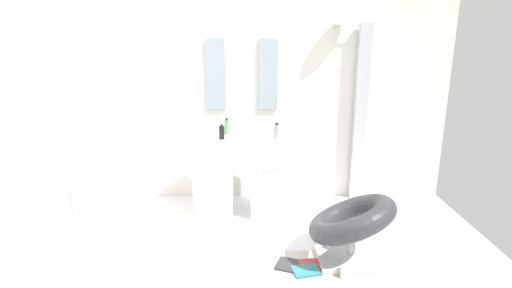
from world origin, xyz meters
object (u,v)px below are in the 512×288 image
shower_column (359,111)px  magazine_charcoal (293,266)px  pedestal_sink_left (214,172)px  magazine_red (312,265)px  magazine_teal (306,271)px  coffee_mug (345,272)px  pedestal_sink_right (269,171)px  towel_rack (86,191)px  lounge_chair (351,224)px  soap_bottle_black (222,133)px  soap_bottle_green (227,127)px  soap_bottle_grey (277,132)px

shower_column → magazine_charcoal: (-0.90, -1.52, -1.06)m
pedestal_sink_left → shower_column: size_ratio=0.48×
pedestal_sink_left → magazine_red: (0.92, -1.09, -0.47)m
magazine_teal → coffee_mug: 0.32m
pedestal_sink_right → towel_rack: bearing=-151.1°
shower_column → lounge_chair: size_ratio=1.94×
magazine_red → soap_bottle_black: bearing=123.1°
pedestal_sink_left → soap_bottle_green: 0.51m
soap_bottle_black → coffee_mug: bearing=-46.5°
pedestal_sink_right → soap_bottle_green: soap_bottle_green is taller
pedestal_sink_left → magazine_teal: size_ratio=4.47×
pedestal_sink_left → magazine_red: pedestal_sink_left is taller
shower_column → magazine_teal: 2.08m
towel_rack → soap_bottle_green: (1.15, 0.97, 0.34)m
magazine_red → coffee_mug: (0.24, -0.17, 0.04)m
soap_bottle_green → soap_bottle_black: (-0.04, -0.22, -0.01)m
soap_bottle_grey → soap_bottle_black: size_ratio=1.13×
pedestal_sink_right → coffee_mug: bearing=-65.6°
lounge_chair → soap_bottle_black: (-1.16, 0.84, 0.61)m
shower_column → soap_bottle_black: shower_column is taller
soap_bottle_grey → soap_bottle_black: 0.56m
pedestal_sink_right → lounge_chair: size_ratio=0.94×
magazine_teal → soap_bottle_black: bearing=113.4°
pedestal_sink_right → magazine_charcoal: size_ratio=3.63×
shower_column → soap_bottle_green: shower_column is taller
shower_column → coffee_mug: 2.03m
pedestal_sink_left → shower_column: 1.81m
magazine_teal → coffee_mug: coffee_mug is taller
magazine_red → soap_bottle_green: size_ratio=1.24×
lounge_chair → magazine_charcoal: size_ratio=3.87×
soap_bottle_black → magazine_charcoal: bearing=-55.8°
soap_bottle_green → soap_bottle_black: size_ratio=1.15×
shower_column → magazine_red: size_ratio=9.48×
magazine_charcoal → magazine_red: bearing=24.7°
pedestal_sink_right → pedestal_sink_left: bearing=180.0°
towel_rack → magazine_red: (1.93, -0.20, -0.61)m
magazine_red → magazine_teal: 0.11m
pedestal_sink_right → magazine_red: 1.23m
pedestal_sink_left → pedestal_sink_right: same height
magazine_red → magazine_charcoal: bearing=176.3°
shower_column → coffee_mug: shower_column is taller
soap_bottle_green → pedestal_sink_right: bearing=-9.9°
coffee_mug → pedestal_sink_left: bearing=132.9°
soap_bottle_green → lounge_chair: bearing=-43.4°
magazine_teal → pedestal_sink_left: bearing=113.5°
shower_column → soap_bottle_green: (-1.51, -0.35, -0.11)m
magazine_red → soap_bottle_grey: soap_bottle_grey is taller
magazine_charcoal → soap_bottle_black: 1.49m
pedestal_sink_left → soap_bottle_grey: 0.83m
magazine_red → soap_bottle_black: size_ratio=1.43×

